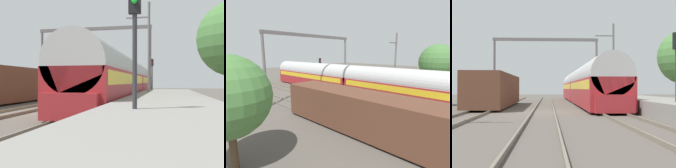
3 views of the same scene
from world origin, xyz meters
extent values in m
plane|color=#534D46|center=(0.00, 0.00, 0.00)|extent=(120.00, 120.00, 0.00)
cube|color=#6E6557|center=(-0.72, 0.00, 0.08)|extent=(0.08, 60.00, 0.16)
cube|color=#6E6557|center=(0.72, 0.00, 0.08)|extent=(0.08, 60.00, 0.16)
cube|color=#6E6557|center=(3.58, 0.00, 0.08)|extent=(0.08, 60.00, 0.16)
cube|color=#6E6557|center=(5.01, 0.00, 0.08)|extent=(0.08, 60.00, 0.16)
cube|color=gray|center=(8.11, 2.00, 0.45)|extent=(4.40, 28.00, 0.90)
cube|color=maroon|center=(4.29, 5.07, 1.26)|extent=(2.90, 16.00, 2.20)
cube|color=gold|center=(4.29, 5.07, 1.89)|extent=(2.93, 15.36, 0.64)
cylinder|color=#ADADAD|center=(4.29, 5.07, 2.56)|extent=(2.84, 16.00, 2.84)
cube|color=maroon|center=(4.29, 21.42, 1.26)|extent=(2.90, 16.00, 2.20)
cube|color=gold|center=(4.29, 21.42, 1.89)|extent=(2.93, 15.36, 0.64)
cylinder|color=#ADADAD|center=(4.29, 21.42, 2.56)|extent=(2.84, 16.00, 2.84)
cube|color=maroon|center=(4.29, -3.18, 0.71)|extent=(2.40, 0.50, 1.10)
cube|color=#563323|center=(-4.29, 5.75, 1.51)|extent=(2.80, 13.00, 2.70)
cube|color=black|center=(-4.29, 5.75, 0.21)|extent=(2.52, 11.96, 0.10)
cylinder|color=#252525|center=(5.58, 15.49, 0.42)|extent=(0.19, 0.19, 0.85)
cube|color=maroon|center=(5.58, 15.49, 1.17)|extent=(0.27, 0.42, 0.64)
sphere|color=tan|center=(5.58, 15.49, 1.61)|extent=(0.24, 0.24, 0.24)
cylinder|color=#2D2D33|center=(7.15, -5.27, 1.86)|extent=(0.14, 0.14, 3.71)
sphere|color=#19D133|center=(7.15, -5.39, 4.06)|extent=(0.16, 0.16, 0.16)
cylinder|color=#2D2D33|center=(6.21, 21.58, 1.88)|extent=(0.14, 0.14, 3.76)
cube|color=black|center=(6.21, 21.58, 4.21)|extent=(0.36, 0.20, 0.90)
sphere|color=red|center=(6.21, 21.46, 4.15)|extent=(0.16, 0.16, 0.16)
cylinder|color=#635E5F|center=(-6.29, 15.89, 3.75)|extent=(0.28, 0.28, 7.50)
cylinder|color=#635E5F|center=(6.29, 15.89, 3.75)|extent=(0.28, 0.28, 7.50)
cube|color=#635E5F|center=(0.00, 15.89, 7.68)|extent=(12.99, 0.24, 0.36)
cylinder|color=#635E5F|center=(6.69, 8.03, 4.00)|extent=(0.20, 0.20, 8.00)
cube|color=#635E5F|center=(5.79, 8.03, 6.80)|extent=(1.80, 0.10, 0.10)
camera|label=1|loc=(8.09, -13.12, 1.70)|focal=42.75mm
camera|label=2|loc=(-14.19, -1.49, 5.72)|focal=27.93mm
camera|label=3|loc=(0.35, -20.66, 1.63)|focal=47.51mm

